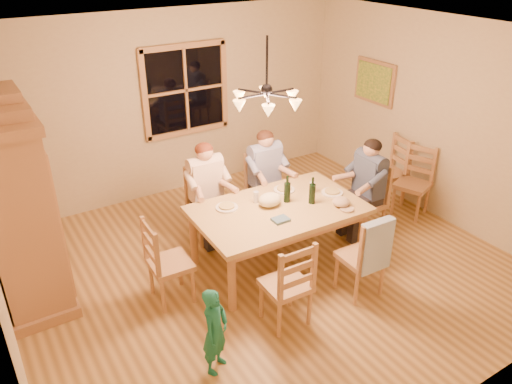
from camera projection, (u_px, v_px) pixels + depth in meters
floor at (265, 266)px, 6.01m from camera, size 5.50×5.50×0.00m
ceiling at (267, 35)px, 4.77m from camera, size 5.50×5.00×0.02m
wall_back at (173, 105)px, 7.28m from camera, size 5.50×0.02×2.70m
wall_right at (438, 120)px, 6.68m from camera, size 0.02×5.00×2.70m
window at (186, 90)px, 7.25m from camera, size 1.30×0.06×1.30m
painting at (375, 82)px, 7.46m from camera, size 0.06×0.78×0.64m
chandelier at (267, 99)px, 5.06m from camera, size 0.77×0.68×0.71m
armoire at (17, 209)px, 5.11m from camera, size 0.66×1.40×2.30m
dining_table at (278, 215)px, 5.79m from camera, size 1.98×1.25×0.76m
chair_far_left at (208, 218)px, 6.44m from camera, size 0.45×0.43×0.99m
chair_far_right at (265, 202)px, 6.83m from camera, size 0.45×0.43×0.99m
chair_near_left at (285, 297)px, 5.03m from camera, size 0.45×0.43×0.99m
chair_near_right at (360, 268)px, 5.46m from camera, size 0.45×0.43×0.99m
chair_end_left at (171, 275)px, 5.35m from camera, size 0.43×0.45×0.99m
chair_end_right at (364, 213)px, 6.56m from camera, size 0.43×0.45×0.99m
adult_woman at (206, 180)px, 6.20m from camera, size 0.41×0.43×0.87m
adult_plaid_man at (265, 166)px, 6.58m from camera, size 0.41×0.43×0.87m
adult_slate_man at (369, 176)px, 6.31m from camera, size 0.43×0.41×0.87m
towel at (376, 246)px, 5.14m from camera, size 0.38×0.11×0.58m
wine_bottle_a at (287, 189)px, 5.80m from camera, size 0.08×0.08×0.33m
wine_bottle_b at (312, 190)px, 5.77m from camera, size 0.08×0.08×0.33m
plate_woman at (227, 207)px, 5.73m from camera, size 0.26×0.26×0.02m
plate_plaid at (284, 190)px, 6.13m from camera, size 0.26×0.26×0.02m
plate_slate at (332, 193)px, 6.06m from camera, size 0.26×0.26×0.02m
wine_glass_a at (256, 197)px, 5.83m from camera, size 0.06×0.06×0.14m
wine_glass_b at (312, 187)px, 6.05m from camera, size 0.06×0.06×0.14m
cap at (341, 202)px, 5.75m from camera, size 0.20×0.20×0.11m
napkin at (281, 220)px, 5.47m from camera, size 0.18×0.15×0.03m
cloth_bundle at (270, 200)px, 5.75m from camera, size 0.28×0.22×0.15m
child at (215, 331)px, 4.41m from camera, size 0.38×0.35×0.87m
chair_spare_front at (411, 194)px, 7.02m from camera, size 0.55×0.56×0.99m
chair_spare_back at (387, 182)px, 7.37m from camera, size 0.48×0.49×0.99m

